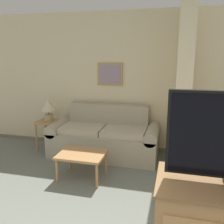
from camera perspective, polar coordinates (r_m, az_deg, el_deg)
name	(u,v)px	position (r m, az deg, el deg)	size (l,w,h in m)	color
wall_back	(131,83)	(4.77, 4.40, 6.66)	(6.88, 0.16, 2.60)	beige
wall_partition_pillar	(183,87)	(4.25, 16.00, 5.47)	(0.24, 0.80, 2.60)	beige
couch	(105,138)	(4.61, -1.71, -5.85)	(1.96, 0.84, 0.90)	tan
coffee_table	(82,156)	(3.79, -6.87, -9.98)	(0.68, 0.54, 0.39)	#B27F4C
side_table	(49,126)	(5.01, -14.12, -3.03)	(0.43, 0.43, 0.57)	#B27F4C
table_lamp	(48,107)	(4.92, -14.36, 1.16)	(0.29, 0.29, 0.42)	tan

